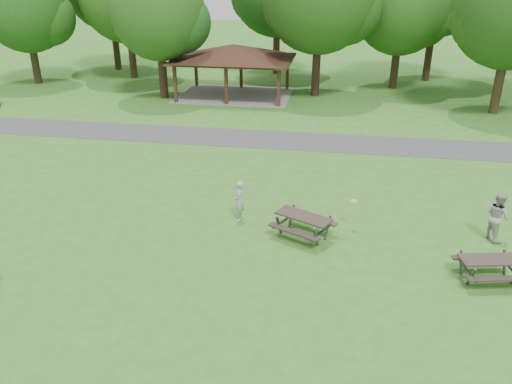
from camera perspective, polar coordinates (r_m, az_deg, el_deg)
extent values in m
plane|color=#327220|center=(15.89, -6.04, -9.96)|extent=(160.00, 160.00, 0.00)
cube|color=#414143|center=(28.30, 1.35, 6.04)|extent=(120.00, 3.20, 0.02)
cube|color=#352013|center=(36.58, -9.21, 12.09)|extent=(0.22, 0.22, 2.60)
cube|color=#382514|center=(41.63, -6.87, 13.71)|extent=(0.22, 0.22, 2.60)
cube|color=#311E12|center=(35.59, -3.42, 12.01)|extent=(0.22, 0.22, 2.60)
cube|color=#3D2016|center=(40.77, -1.72, 13.64)|extent=(0.22, 0.22, 2.60)
cube|color=#3A2015|center=(34.97, 2.63, 11.80)|extent=(0.22, 0.22, 2.60)
cube|color=#332012|center=(40.23, 3.61, 13.45)|extent=(0.22, 0.22, 2.60)
cube|color=#321F14|center=(37.92, -2.55, 14.92)|extent=(8.60, 6.60, 0.16)
pyramid|color=black|center=(37.83, -2.57, 15.79)|extent=(7.01, 7.01, 1.00)
cube|color=gray|center=(38.45, -2.48, 11.01)|extent=(8.40, 6.40, 0.03)
cylinder|color=black|center=(46.01, -23.92, 13.34)|extent=(0.60, 0.60, 3.32)
sphere|color=#184614|center=(45.54, -24.86, 18.50)|extent=(6.80, 6.80, 6.80)
sphere|color=#1B4614|center=(45.03, -22.78, 17.91)|extent=(4.42, 4.42, 4.42)
sphere|color=#194714|center=(46.16, -26.35, 17.65)|extent=(4.08, 4.08, 4.08)
cylinder|color=black|center=(45.76, -13.96, 14.95)|extent=(0.60, 0.60, 3.85)
sphere|color=#1F4E16|center=(44.94, -12.17, 20.19)|extent=(5.07, 5.07, 5.07)
sphere|color=#144012|center=(45.76, -16.55, 20.08)|extent=(4.68, 4.68, 4.68)
cylinder|color=black|center=(38.02, -10.60, 13.15)|extent=(0.60, 0.60, 3.50)
sphere|color=#1C4814|center=(37.45, -11.12, 19.49)|extent=(6.60, 6.60, 6.60)
sphere|color=#144614|center=(37.32, -8.61, 18.62)|extent=(4.29, 4.29, 4.29)
sphere|color=#154714|center=(37.78, -13.15, 18.60)|extent=(3.96, 3.96, 3.96)
cylinder|color=black|center=(38.26, 6.88, 13.85)|extent=(0.60, 0.60, 4.02)
sphere|color=#1B4212|center=(37.98, 10.13, 20.00)|extent=(5.20, 5.20, 5.20)
sphere|color=#183F12|center=(37.62, 4.62, 20.54)|extent=(4.80, 4.80, 4.80)
cylinder|color=black|center=(41.93, 15.59, 13.67)|extent=(0.60, 0.60, 3.43)
sphere|color=#1E4D16|center=(41.40, 16.29, 19.55)|extent=(7.00, 7.00, 7.00)
sphere|color=#1E4714|center=(41.94, 18.38, 18.39)|extent=(4.55, 4.55, 4.55)
sphere|color=#154413|center=(41.12, 14.19, 19.01)|extent=(4.20, 4.20, 4.20)
cylinder|color=#332416|center=(36.75, 25.96, 10.98)|extent=(0.60, 0.60, 3.78)
sphere|color=#1B4012|center=(35.60, 24.92, 17.59)|extent=(4.44, 4.44, 4.44)
cylinder|color=black|center=(50.10, -15.71, 15.84)|extent=(0.60, 0.60, 4.38)
cylinder|color=#321F16|center=(46.46, 2.34, 15.92)|extent=(0.60, 0.60, 4.13)
cylinder|color=#331E16|center=(45.65, 19.15, 14.77)|extent=(0.60, 0.60, 4.55)
cube|color=#302723|center=(17.85, 5.46, -2.78)|extent=(2.14, 1.59, 0.05)
cube|color=#2A221E|center=(17.50, 4.32, -4.55)|extent=(1.91, 1.14, 0.04)
cube|color=#312923|center=(18.51, 6.47, -2.93)|extent=(1.91, 1.14, 0.04)
cube|color=#3D3E40|center=(18.07, 2.64, -3.78)|extent=(0.24, 0.40, 0.87)
cube|color=#464649|center=(18.70, 4.05, -2.79)|extent=(0.24, 0.40, 0.87)
cube|color=#3F4042|center=(18.37, 3.36, -3.18)|extent=(0.78, 1.48, 0.05)
cube|color=#404143|center=(17.39, 6.88, -5.15)|extent=(0.24, 0.40, 0.87)
cube|color=#454548|center=(18.04, 8.19, -4.08)|extent=(0.24, 0.40, 0.87)
cube|color=#38383A|center=(17.70, 7.55, -4.51)|extent=(0.78, 1.48, 0.05)
cube|color=#302722|center=(17.02, 25.21, -6.98)|extent=(1.91, 1.05, 0.05)
cube|color=black|center=(16.73, 25.88, -8.90)|extent=(1.82, 0.60, 0.04)
cube|color=#2E2521|center=(17.62, 24.23, -6.83)|extent=(1.82, 0.60, 0.04)
cube|color=#414143|center=(16.62, 23.37, -8.89)|extent=(0.13, 0.38, 0.78)
cube|color=#3D3D40|center=(17.20, 22.38, -7.54)|extent=(0.13, 0.38, 0.78)
cube|color=#3C3C3E|center=(16.89, 22.88, -8.12)|extent=(0.34, 1.45, 0.05)
cube|color=#404043|center=(17.80, 26.51, -7.23)|extent=(0.13, 0.38, 0.78)
cube|color=#414144|center=(17.51, 27.06, -7.78)|extent=(0.34, 1.45, 0.05)
cylinder|color=yellow|center=(18.55, 11.14, -1.01)|extent=(0.31, 0.31, 0.02)
imported|color=#AFAFB2|center=(18.98, -1.96, -0.99)|extent=(0.47, 0.64, 1.59)
imported|color=#ABABAE|center=(19.52, 25.86, -2.50)|extent=(0.98, 1.08, 1.81)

